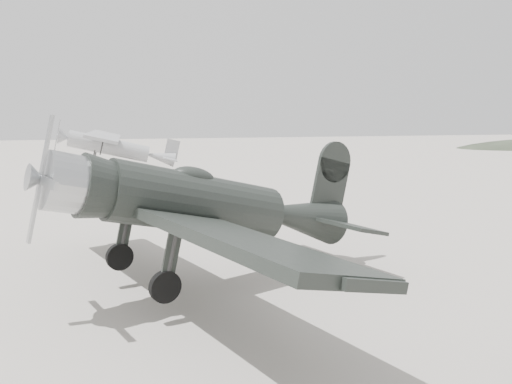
% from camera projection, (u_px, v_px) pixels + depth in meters
% --- Properties ---
extents(ground, '(160.00, 160.00, 0.00)m').
position_uv_depth(ground, '(295.00, 256.00, 14.65)').
color(ground, '#A9A096').
rests_on(ground, ground).
extents(lowwing_monoplane, '(8.40, 11.49, 3.74)m').
position_uv_depth(lowwing_monoplane, '(210.00, 206.00, 11.73)').
color(lowwing_monoplane, black).
rests_on(lowwing_monoplane, ground).
extents(highwing_monoplane, '(8.45, 11.84, 3.38)m').
position_uv_depth(highwing_monoplane, '(114.00, 144.00, 35.77)').
color(highwing_monoplane, gray).
rests_on(highwing_monoplane, ground).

